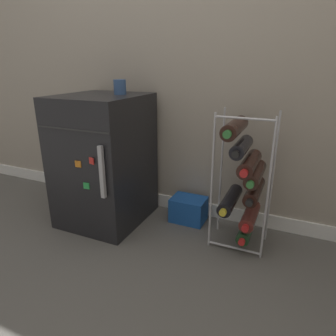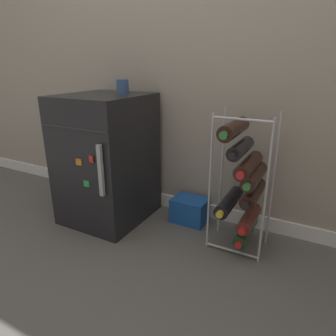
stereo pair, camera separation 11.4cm
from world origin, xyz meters
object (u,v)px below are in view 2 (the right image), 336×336
Objects in this scene: soda_box at (190,210)px; fridge_top_cup at (123,87)px; mini_fridge at (107,159)px; wine_rack at (244,181)px.

fridge_top_cup is at bearing -165.61° from soda_box.
wine_rack is (0.86, 0.05, -0.01)m from mini_fridge.
soda_box is 0.87m from fridge_top_cup.
soda_box is (-0.36, 0.13, -0.31)m from wine_rack.
wine_rack is at bearing -1.60° from fridge_top_cup.
mini_fridge is at bearing -142.73° from fridge_top_cup.
mini_fridge is at bearing -176.60° from wine_rack.
soda_box is at bearing 19.40° from mini_fridge.
mini_fridge is 1.07× the size of wine_rack.
soda_box is 2.58× the size of fridge_top_cup.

